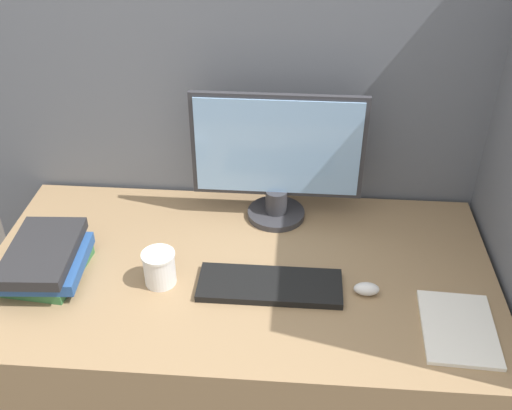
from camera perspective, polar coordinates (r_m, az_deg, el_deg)
name	(u,v)px	position (r m, az deg, el deg)	size (l,w,h in m)	color
cubicle_panel_rear	(251,157)	(2.01, -0.47, 4.59)	(1.86, 0.04, 1.69)	slate
desk	(240,355)	(1.98, -1.49, -14.08)	(1.46, 0.79, 0.73)	#937551
monitor	(277,160)	(1.82, 2.04, 4.29)	(0.52, 0.18, 0.42)	#333338
keyboard	(270,285)	(1.65, 1.33, -7.66)	(0.39, 0.14, 0.02)	black
mouse	(367,289)	(1.66, 10.48, -7.86)	(0.07, 0.04, 0.03)	silver
coffee_cup	(159,268)	(1.67, -9.18, -5.94)	(0.09, 0.09, 0.10)	white
book_stack	(44,261)	(1.77, -19.52, -5.03)	(0.23, 0.30, 0.10)	#38723F
paper_pile	(458,328)	(1.63, 18.72, -11.05)	(0.19, 0.26, 0.01)	white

